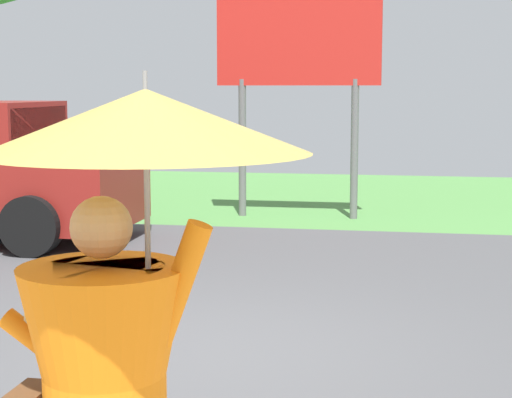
% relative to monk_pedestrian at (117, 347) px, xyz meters
% --- Properties ---
extents(ground_plane, '(40.00, 22.00, 0.20)m').
position_rel_monk_pedestrian_xyz_m(ground_plane, '(-0.60, 6.43, -1.21)').
color(ground_plane, '#4C4C4F').
extents(monk_pedestrian, '(1.14, 1.14, 2.13)m').
position_rel_monk_pedestrian_xyz_m(monk_pedestrian, '(0.00, 0.00, 0.00)').
color(monk_pedestrian, orange).
rests_on(monk_pedestrian, ground_plane).
extents(roadside_billboard, '(2.60, 0.12, 3.50)m').
position_rel_monk_pedestrian_xyz_m(roadside_billboard, '(-0.77, 10.63, 1.39)').
color(roadside_billboard, slate).
rests_on(roadside_billboard, ground_plane).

